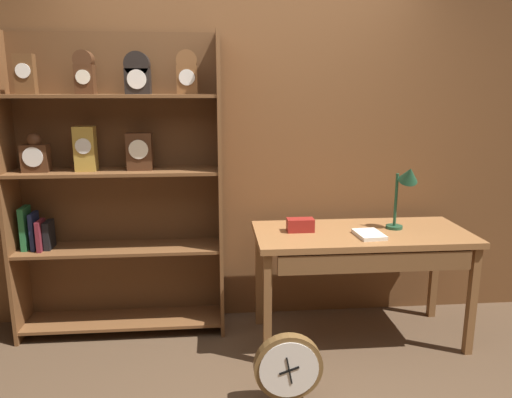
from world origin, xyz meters
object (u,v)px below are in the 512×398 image
at_px(bookshelf, 113,182).
at_px(round_clock_large, 288,369).
at_px(workbench, 362,245).
at_px(toolbox_small, 300,225).
at_px(desk_lamp, 406,183).
at_px(open_repair_manual, 369,234).

distance_m(bookshelf, round_clock_large, 1.69).
height_order(workbench, round_clock_large, workbench).
relative_size(toolbox_small, round_clock_large, 0.43).
bearing_deg(desk_lamp, toolbox_small, 177.90).
xyz_separation_m(desk_lamp, round_clock_large, (-0.88, -0.70, -0.88)).
height_order(open_repair_manual, round_clock_large, open_repair_manual).
height_order(desk_lamp, toolbox_small, desk_lamp).
bearing_deg(bookshelf, toolbox_small, -11.34).
xyz_separation_m(bookshelf, round_clock_large, (1.06, -0.98, -0.87)).
xyz_separation_m(desk_lamp, toolbox_small, (-0.70, 0.03, -0.28)).
distance_m(bookshelf, toolbox_small, 1.30).
height_order(bookshelf, toolbox_small, bookshelf).
distance_m(desk_lamp, round_clock_large, 1.43).
distance_m(bookshelf, desk_lamp, 1.97).
bearing_deg(bookshelf, round_clock_large, -42.63).
height_order(desk_lamp, open_repair_manual, desk_lamp).
bearing_deg(open_repair_manual, desk_lamp, 19.66).
relative_size(bookshelf, workbench, 1.45).
bearing_deg(toolbox_small, bookshelf, 168.66).
relative_size(open_repair_manual, round_clock_large, 0.53).
distance_m(toolbox_small, open_repair_manual, 0.45).
relative_size(desk_lamp, toolbox_small, 2.55).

